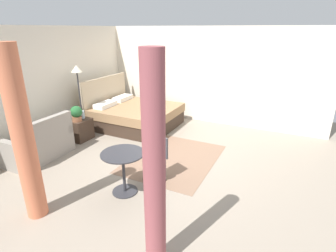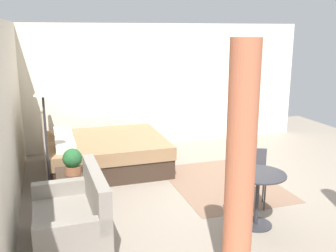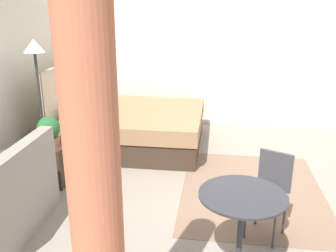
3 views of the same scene
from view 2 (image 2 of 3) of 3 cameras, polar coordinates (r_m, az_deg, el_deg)
The scene contains 13 objects.
ground_plane at distance 6.67m, azimuth 7.21°, elevation -8.64°, with size 8.43×9.36×0.02m, color gray.
wall_back at distance 5.71m, azimuth -22.66°, elevation 0.76°, with size 8.43×0.12×2.68m, color silver.
wall_right at distance 8.77m, azimuth -0.04°, elevation 6.06°, with size 0.12×6.36×2.68m, color silver.
area_rug at distance 6.75m, azimuth 8.12°, elevation -8.26°, with size 2.19×1.70×0.01m, color #7F604C.
bed at distance 7.35m, azimuth -9.60°, elevation -3.82°, with size 1.90×2.16×1.31m.
couch at distance 4.90m, azimuth -13.68°, elevation -13.54°, with size 1.35×0.84×0.92m.
nightstand at distance 5.98m, azimuth -14.00°, elevation -8.86°, with size 0.53×0.41×0.52m.
potted_plant at distance 5.73m, azimuth -13.84°, elevation -4.97°, with size 0.28×0.28×0.38m.
vase at distance 5.97m, azimuth -14.23°, elevation -5.28°, with size 0.10×0.10×0.19m.
floor_lamp at distance 6.04m, azimuth -17.78°, elevation 2.67°, with size 0.27×0.27×1.77m.
balcony_table at distance 5.26m, azimuth 13.01°, elevation -9.02°, with size 0.71×0.71×0.73m.
cafe_chair_near_window at distance 5.91m, azimuth 12.61°, elevation -6.54°, with size 0.55×0.55×0.84m.
curtain_right at distance 3.77m, azimuth 10.55°, elevation -6.44°, with size 0.28×0.28×2.47m.
Camera 2 is at (-5.56, 2.66, 2.52)m, focal length 41.55 mm.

